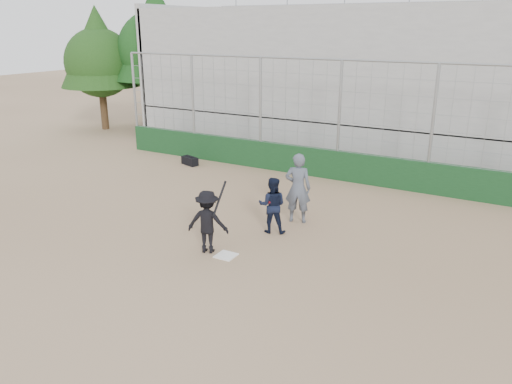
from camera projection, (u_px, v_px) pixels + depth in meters
The scene contains 10 objects.
ground at pixel (226, 256), 11.48m from camera, with size 90.00×90.00×0.00m, color brown.
home_plate at pixel (226, 256), 11.48m from camera, with size 0.44×0.44×0.02m, color white.
backstop at pixel (337, 152), 16.95m from camera, with size 18.10×0.25×4.04m.
bleachers at pixel (383, 80), 20.41m from camera, with size 20.25×6.70×6.98m.
tree_left at pixel (157, 40), 24.32m from camera, with size 4.48×4.48×7.00m.
tree_right at pixel (99, 53), 24.45m from camera, with size 3.84×3.84×6.00m.
batter_at_plate at pixel (208, 222), 11.49m from camera, with size 1.09×0.85×1.68m.
catcher_crouched at pixel (272, 214), 12.64m from camera, with size 0.86×0.76×1.01m.
umpire at pixel (298, 191), 13.24m from camera, with size 0.69×0.45×1.71m, color #4A515E.
equipment_bag at pixel (190, 161), 18.97m from camera, with size 0.78×0.52×0.35m.
Camera 1 is at (5.75, -8.72, 5.04)m, focal length 35.00 mm.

